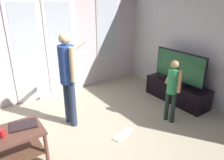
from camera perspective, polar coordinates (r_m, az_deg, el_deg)
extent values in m
cube|color=#BFB295|center=(3.24, -6.29, -20.52)|extent=(5.73, 4.77, 0.02)
cube|color=silver|center=(4.68, -21.60, 11.49)|extent=(5.73, 0.06, 2.89)
cube|color=white|center=(4.69, -21.87, 6.76)|extent=(0.69, 0.02, 2.20)
cube|color=silver|center=(4.67, -21.91, 7.32)|extent=(0.53, 0.01, 1.90)
cube|color=white|center=(4.90, -13.61, 8.30)|extent=(0.69, 0.02, 2.20)
cube|color=silver|center=(4.88, -13.60, 8.85)|extent=(0.53, 0.01, 1.90)
cube|color=white|center=(5.42, -1.22, 13.76)|extent=(0.64, 0.02, 1.44)
cube|color=silver|center=(5.41, -1.14, 13.75)|extent=(0.58, 0.01, 1.38)
cube|color=silver|center=(4.53, 26.46, 10.46)|extent=(0.06, 4.77, 2.89)
cube|color=brown|center=(3.29, -27.35, -18.17)|extent=(0.99, 0.46, 0.02)
cylinder|color=brown|center=(3.12, -17.38, -17.45)|extent=(0.05, 0.05, 0.48)
cylinder|color=brown|center=(3.50, -19.94, -13.11)|extent=(0.05, 0.05, 0.48)
cube|color=black|center=(4.82, 17.10, -3.01)|extent=(0.46, 1.41, 0.44)
cube|color=black|center=(4.48, 24.08, -5.71)|extent=(0.38, 0.02, 0.25)
cube|color=black|center=(4.73, 17.42, -0.39)|extent=(0.08, 0.42, 0.04)
cube|color=black|center=(4.62, 17.88, 3.50)|extent=(0.04, 1.21, 0.64)
cube|color=#194C28|center=(4.61, 17.73, 3.46)|extent=(0.00, 1.16, 0.59)
cylinder|color=#2D3A55|center=(3.73, -10.61, -6.76)|extent=(0.11, 0.11, 0.81)
cylinder|color=#2D3A55|center=(3.87, -12.04, -5.82)|extent=(0.11, 0.11, 0.81)
cylinder|color=#2F4D9F|center=(3.52, -12.19, 4.11)|extent=(0.26, 0.26, 0.63)
sphere|color=beige|center=(3.42, -12.77, 11.02)|extent=(0.19, 0.19, 0.19)
cylinder|color=beige|center=(3.37, -10.65, 4.04)|extent=(0.09, 0.09, 0.56)
cylinder|color=beige|center=(3.75, -10.56, 8.34)|extent=(0.55, 0.17, 0.33)
cube|color=white|center=(3.91, -7.33, 7.22)|extent=(0.14, 0.06, 0.09)
cylinder|color=#1C2D27|center=(3.98, 16.22, -7.36)|extent=(0.08, 0.08, 0.57)
cylinder|color=#1C2D27|center=(4.03, 14.69, -6.80)|extent=(0.08, 0.08, 0.57)
cylinder|color=#318F52|center=(3.79, 16.21, -0.32)|extent=(0.19, 0.19, 0.45)
sphere|color=tan|center=(3.69, 16.71, 4.07)|extent=(0.14, 0.14, 0.14)
cylinder|color=tan|center=(3.73, 17.91, -0.48)|extent=(0.06, 0.06, 0.40)
cylinder|color=tan|center=(3.93, 15.70, 1.65)|extent=(0.31, 0.11, 0.34)
cube|color=white|center=(4.09, 16.40, 0.10)|extent=(0.12, 0.06, 0.13)
cube|color=white|center=(3.65, 3.02, -14.50)|extent=(0.46, 0.25, 0.02)
cube|color=silver|center=(3.64, 3.03, -14.36)|extent=(0.41, 0.21, 0.00)
cube|color=black|center=(3.17, -22.88, -11.20)|extent=(0.39, 0.30, 0.03)
cylinder|color=red|center=(3.03, -27.63, -12.77)|extent=(0.07, 0.07, 0.10)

